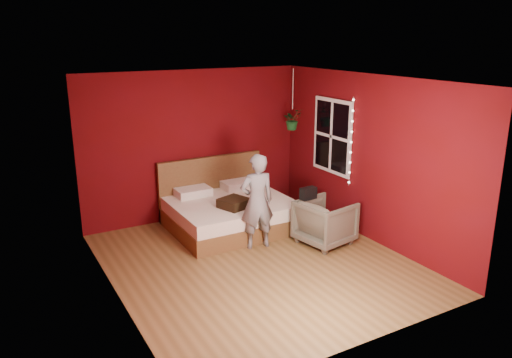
# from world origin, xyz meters

# --- Properties ---
(floor) EXTENTS (4.50, 4.50, 0.00)m
(floor) POSITION_xyz_m (0.00, 0.00, 0.00)
(floor) COLOR brown
(floor) RESTS_ON ground
(room_walls) EXTENTS (4.04, 4.54, 2.62)m
(room_walls) POSITION_xyz_m (0.00, 0.00, 1.68)
(room_walls) COLOR #570910
(room_walls) RESTS_ON ground
(window) EXTENTS (0.05, 0.97, 1.27)m
(window) POSITION_xyz_m (1.97, 0.90, 1.50)
(window) COLOR white
(window) RESTS_ON room_walls
(fairy_lights) EXTENTS (0.04, 0.04, 1.45)m
(fairy_lights) POSITION_xyz_m (1.94, 0.37, 1.50)
(fairy_lights) COLOR silver
(fairy_lights) RESTS_ON room_walls
(bed) EXTENTS (1.96, 1.67, 1.08)m
(bed) POSITION_xyz_m (0.26, 1.46, 0.28)
(bed) COLOR brown
(bed) RESTS_ON ground
(person) EXTENTS (0.58, 0.42, 1.48)m
(person) POSITION_xyz_m (0.27, 0.50, 0.74)
(person) COLOR gray
(person) RESTS_ON ground
(armchair) EXTENTS (0.90, 0.88, 0.71)m
(armchair) POSITION_xyz_m (1.26, 0.09, 0.35)
(armchair) COLOR #666350
(armchair) RESTS_ON ground
(handbag) EXTENTS (0.27, 0.16, 0.18)m
(handbag) POSITION_xyz_m (1.07, 0.29, 0.80)
(handbag) COLOR black
(handbag) RESTS_ON armchair
(throw_pillow) EXTENTS (0.52, 0.52, 0.15)m
(throw_pillow) POSITION_xyz_m (0.16, 1.05, 0.56)
(throw_pillow) COLOR black
(throw_pillow) RESTS_ON bed
(hanging_plant) EXTENTS (0.36, 0.32, 1.06)m
(hanging_plant) POSITION_xyz_m (1.59, 1.57, 1.72)
(hanging_plant) COLOR silver
(hanging_plant) RESTS_ON room_walls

